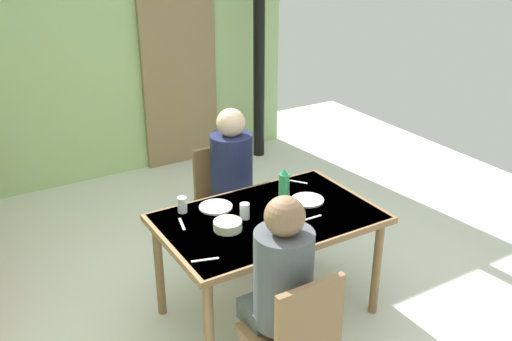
# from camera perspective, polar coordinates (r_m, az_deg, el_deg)

# --- Properties ---
(ground_plane) EXTENTS (7.25, 7.25, 0.00)m
(ground_plane) POSITION_cam_1_polar(r_m,az_deg,el_deg) (3.81, -2.27, -15.44)
(ground_plane) COLOR silver
(wall_back) EXTENTS (4.21, 0.10, 2.73)m
(wall_back) POSITION_cam_1_polar(r_m,az_deg,el_deg) (5.66, -16.63, 12.27)
(wall_back) COLOR #A4C680
(wall_back) RESTS_ON ground_plane
(door_wooden) EXTENTS (0.80, 0.05, 2.00)m
(door_wooden) POSITION_cam_1_polar(r_m,az_deg,el_deg) (5.94, -7.63, 9.95)
(door_wooden) COLOR olive
(door_wooden) RESTS_ON ground_plane
(stove_pipe_column) EXTENTS (0.12, 0.12, 2.73)m
(stove_pipe_column) POSITION_cam_1_polar(r_m,az_deg,el_deg) (5.98, 0.31, 13.82)
(stove_pipe_column) COLOR black
(stove_pipe_column) RESTS_ON ground_plane
(dining_table) EXTENTS (1.35, 0.85, 0.73)m
(dining_table) POSITION_cam_1_polar(r_m,az_deg,el_deg) (3.58, 1.24, -5.59)
(dining_table) COLOR brown
(dining_table) RESTS_ON ground_plane
(chair_near_diner) EXTENTS (0.40, 0.40, 0.87)m
(chair_near_diner) POSITION_cam_1_polar(r_m,az_deg,el_deg) (2.98, 3.98, -16.11)
(chair_near_diner) COLOR brown
(chair_near_diner) RESTS_ON ground_plane
(chair_far_diner) EXTENTS (0.40, 0.40, 0.87)m
(chair_far_diner) POSITION_cam_1_polar(r_m,az_deg,el_deg) (4.29, -3.17, -2.62)
(chair_far_diner) COLOR brown
(chair_far_diner) RESTS_ON ground_plane
(person_near_diner) EXTENTS (0.30, 0.37, 0.77)m
(person_near_diner) POSITION_cam_1_polar(r_m,az_deg,el_deg) (2.90, 2.58, -10.34)
(person_near_diner) COLOR #485150
(person_near_diner) RESTS_ON ground_plane
(person_far_diner) EXTENTS (0.30, 0.37, 0.77)m
(person_far_diner) POSITION_cam_1_polar(r_m,az_deg,el_deg) (4.06, -2.35, 0.22)
(person_far_diner) COLOR #201B4D
(person_far_diner) RESTS_ON ground_plane
(water_bottle_green_near) EXTENTS (0.07, 0.07, 0.31)m
(water_bottle_green_near) POSITION_cam_1_polar(r_m,az_deg,el_deg) (3.49, 2.82, -2.31)
(water_bottle_green_near) COLOR #278247
(water_bottle_green_near) RESTS_ON dining_table
(serving_bowl_center) EXTENTS (0.17, 0.17, 0.05)m
(serving_bowl_center) POSITION_cam_1_polar(r_m,az_deg,el_deg) (3.39, -2.83, -5.46)
(serving_bowl_center) COLOR #E7E7C5
(serving_bowl_center) RESTS_ON dining_table
(dinner_plate_near_left) EXTENTS (0.21, 0.21, 0.01)m
(dinner_plate_near_left) POSITION_cam_1_polar(r_m,az_deg,el_deg) (3.74, 5.14, -2.93)
(dinner_plate_near_left) COLOR white
(dinner_plate_near_left) RESTS_ON dining_table
(dinner_plate_near_right) EXTENTS (0.21, 0.21, 0.01)m
(dinner_plate_near_right) POSITION_cam_1_polar(r_m,az_deg,el_deg) (3.64, -4.02, -3.63)
(dinner_plate_near_right) COLOR white
(dinner_plate_near_right) RESTS_ON dining_table
(dinner_plate_far_center) EXTENTS (0.22, 0.22, 0.01)m
(dinner_plate_far_center) POSITION_cam_1_polar(r_m,az_deg,el_deg) (3.34, 2.50, -6.30)
(dinner_plate_far_center) COLOR white
(dinner_plate_far_center) RESTS_ON dining_table
(drinking_glass_by_near_diner) EXTENTS (0.06, 0.06, 0.10)m
(drinking_glass_by_near_diner) POSITION_cam_1_polar(r_m,az_deg,el_deg) (3.59, -7.35, -3.41)
(drinking_glass_by_near_diner) COLOR silver
(drinking_glass_by_near_diner) RESTS_ON dining_table
(drinking_glass_by_far_diner) EXTENTS (0.06, 0.06, 0.10)m
(drinking_glass_by_far_diner) POSITION_cam_1_polar(r_m,az_deg,el_deg) (3.49, -1.14, -4.05)
(drinking_glass_by_far_diner) COLOR silver
(drinking_glass_by_far_diner) RESTS_ON dining_table
(cutlery_knife_near) EXTENTS (0.05, 0.15, 0.00)m
(cutlery_knife_near) POSITION_cam_1_polar(r_m,az_deg,el_deg) (3.48, -7.39, -5.31)
(cutlery_knife_near) COLOR silver
(cutlery_knife_near) RESTS_ON dining_table
(cutlery_fork_near) EXTENTS (0.15, 0.02, 0.00)m
(cutlery_fork_near) POSITION_cam_1_polar(r_m,az_deg,el_deg) (3.53, 5.49, -4.74)
(cutlery_fork_near) COLOR silver
(cutlery_fork_near) RESTS_ON dining_table
(cutlery_knife_far) EXTENTS (0.15, 0.06, 0.00)m
(cutlery_knife_far) POSITION_cam_1_polar(r_m,az_deg,el_deg) (3.12, -5.09, -8.84)
(cutlery_knife_far) COLOR silver
(cutlery_knife_far) RESTS_ON dining_table
(cutlery_fork_far) EXTENTS (0.10, 0.13, 0.00)m
(cutlery_fork_far) POSITION_cam_1_polar(r_m,az_deg,el_deg) (3.99, 4.10, -1.12)
(cutlery_fork_far) COLOR silver
(cutlery_fork_far) RESTS_ON dining_table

